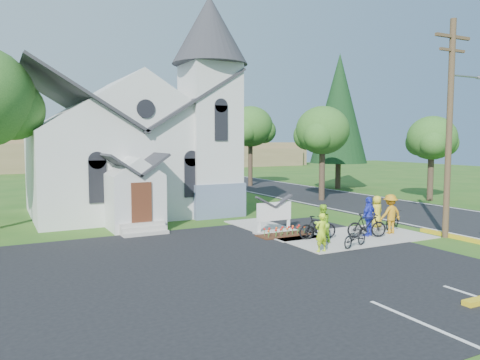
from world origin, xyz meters
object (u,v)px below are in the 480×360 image
cyclist_3 (390,214)px  cyclist_4 (377,211)px  cyclist_1 (322,224)px  cyclist_2 (369,216)px  bike_1 (318,227)px  church_sign (274,212)px  bike_2 (355,237)px  bike_0 (317,227)px  utility_pole (450,121)px  bike_4 (392,220)px  bike_3 (367,225)px  cyclist_0 (321,232)px

cyclist_3 → cyclist_4: 1.66m
cyclist_1 → cyclist_2: bearing=-178.8°
cyclist_3 → bike_1: bearing=-6.7°
church_sign → bike_2: church_sign is taller
bike_0 → bike_2: 2.42m
cyclist_3 → utility_pole: bearing=139.2°
cyclist_2 → bike_4: (2.38, 0.85, -0.48)m
bike_1 → bike_4: size_ratio=1.04×
church_sign → bike_3: (3.04, -3.20, -0.41)m
bike_2 → bike_3: (1.78, 1.20, 0.14)m
bike_1 → utility_pole: bearing=-97.9°
cyclist_2 → bike_2: 2.61m
church_sign → cyclist_2: size_ratio=1.19×
church_sign → bike_4: bearing=-20.1°
bike_2 → bike_4: 5.05m
cyclist_0 → bike_3: size_ratio=0.83×
bike_4 → cyclist_3: bearing=104.9°
cyclist_3 → cyclist_1: bearing=3.7°
cyclist_1 → cyclist_2: size_ratio=0.92×
bike_0 → cyclist_2: cyclist_2 is taller
cyclist_3 → bike_3: (-1.68, -0.21, -0.38)m
cyclist_2 → cyclist_4: size_ratio=1.14×
bike_4 → bike_0: bearing=63.4°
church_sign → cyclist_4: size_ratio=1.35×
cyclist_4 → cyclist_1: bearing=9.1°
cyclist_2 → bike_4: cyclist_2 is taller
cyclist_3 → bike_4: size_ratio=1.10×
church_sign → bike_2: 4.61m
cyclist_2 → cyclist_4: cyclist_2 is taller
cyclist_4 → cyclist_3: bearing=57.8°
bike_0 → cyclist_4: (4.20, 0.52, 0.37)m
cyclist_2 → cyclist_3: size_ratio=0.98×
church_sign → cyclist_0: (-0.50, -4.40, -0.19)m
cyclist_0 → bike_4: 6.68m
bike_0 → bike_4: bearing=-111.7°
bike_2 → bike_3: bearing=-73.9°
utility_pole → cyclist_2: 5.72m
cyclist_0 → cyclist_2: (3.88, 1.44, 0.14)m
bike_2 → bike_3: size_ratio=0.86×
church_sign → cyclist_4: 5.54m
cyclist_0 → cyclist_4: size_ratio=0.96×
bike_1 → bike_2: bearing=-153.9°
church_sign → utility_pole: size_ratio=0.22×
church_sign → cyclist_1: bearing=-80.4°
utility_pole → cyclist_3: utility_pole is taller
cyclist_2 → cyclist_4: bearing=-160.1°
cyclist_1 → bike_2: cyclist_1 is taller
church_sign → cyclist_2: cyclist_2 is taller
bike_2 → bike_0: bearing=-15.1°
utility_pole → cyclist_1: (-6.04, 1.58, -4.50)m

